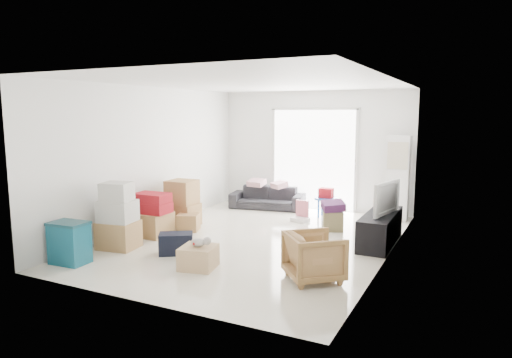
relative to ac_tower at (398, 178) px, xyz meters
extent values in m
cube|color=white|center=(-1.95, -2.65, -0.99)|extent=(4.50, 6.00, 0.24)
cube|color=white|center=(-1.95, -2.65, 1.95)|extent=(4.50, 6.00, 0.24)
cube|color=white|center=(-1.95, 0.47, 0.48)|extent=(4.50, 0.24, 2.70)
cube|color=white|center=(-1.95, -5.77, 0.48)|extent=(4.50, 0.24, 2.70)
cube|color=white|center=(-4.32, -2.65, 0.48)|extent=(0.24, 6.00, 2.70)
cube|color=white|center=(0.42, -2.65, 0.48)|extent=(0.24, 6.00, 2.70)
cube|color=white|center=(-1.95, 0.33, 0.27)|extent=(2.00, 0.01, 2.30)
cube|color=silver|center=(-2.95, 0.32, 0.27)|extent=(0.06, 0.04, 2.30)
cube|color=silver|center=(-0.95, 0.32, 0.27)|extent=(0.06, 0.04, 2.30)
cube|color=silver|center=(-1.95, 0.32, 1.42)|extent=(2.10, 0.04, 0.06)
cube|color=white|center=(0.00, 0.00, 0.00)|extent=(0.45, 0.30, 1.75)
cube|color=black|center=(0.05, -1.95, -0.61)|extent=(0.47, 1.58, 0.53)
imported|color=black|center=(0.05, -1.95, -0.29)|extent=(0.74, 1.05, 0.13)
imported|color=#2A2A30|center=(-2.89, -0.15, -0.54)|extent=(1.76, 0.79, 0.66)
cube|color=#E3A5AD|center=(-3.17, -0.14, -0.16)|extent=(0.36, 0.30, 0.11)
cube|color=#E3A5AD|center=(-2.58, -0.18, -0.16)|extent=(0.40, 0.39, 0.11)
imported|color=#AC7B4C|center=(-0.40, -4.07, -0.52)|extent=(0.93, 0.94, 0.71)
cube|color=#115065|center=(-3.85, -5.01, -0.73)|extent=(0.54, 0.40, 0.29)
cube|color=#115065|center=(-3.85, -5.01, -0.44)|extent=(0.54, 0.40, 0.29)
cube|color=#0C333D|center=(-3.85, -5.01, -0.27)|extent=(0.56, 0.41, 0.04)
cube|color=#A5784A|center=(-3.75, -4.10, -0.65)|extent=(0.66, 0.58, 0.45)
cube|color=beige|center=(-3.75, -4.10, -0.25)|extent=(0.61, 0.53, 0.35)
cube|color=beige|center=(-3.75, -4.10, 0.07)|extent=(0.53, 0.50, 0.30)
cube|color=#A5784A|center=(-3.75, -3.23, -0.66)|extent=(0.59, 0.59, 0.42)
cube|color=red|center=(-3.75, -3.23, -0.36)|extent=(0.64, 0.43, 0.19)
cube|color=red|center=(-3.75, -3.23, -0.18)|extent=(0.62, 0.42, 0.17)
cube|color=#A5784A|center=(-3.72, -2.35, -0.66)|extent=(0.61, 0.50, 0.43)
cube|color=#A5784A|center=(-3.72, -2.35, -0.21)|extent=(0.54, 0.54, 0.46)
cube|color=#A5784A|center=(-3.38, -2.65, -0.72)|extent=(0.49, 0.49, 0.32)
cube|color=black|center=(-2.72, -3.94, -0.71)|extent=(0.60, 0.54, 0.33)
cube|color=olive|center=(-0.94, -1.42, -0.69)|extent=(0.48, 0.48, 0.37)
cube|color=#461C45|center=(-0.94, -1.42, -0.44)|extent=(0.55, 0.55, 0.14)
cylinder|color=#1B54B1|center=(-1.39, -0.43, -0.47)|extent=(0.49, 0.49, 0.04)
cylinder|color=#1B54B1|center=(-1.27, -0.31, -0.68)|extent=(0.04, 0.04, 0.38)
cylinder|color=#1B54B1|center=(-1.51, -0.31, -0.68)|extent=(0.04, 0.04, 0.38)
cylinder|color=#1B54B1|center=(-1.51, -0.55, -0.68)|extent=(0.04, 0.04, 0.38)
cylinder|color=#1B54B1|center=(-1.27, -0.55, -0.68)|extent=(0.04, 0.04, 0.38)
cube|color=red|center=(-1.39, -0.43, -0.35)|extent=(0.28, 0.22, 0.20)
cube|color=silver|center=(-1.74, -1.03, -0.84)|extent=(0.37, 0.34, 0.08)
cube|color=#DC687E|center=(-1.74, -0.92, -0.63)|extent=(0.29, 0.10, 0.34)
cube|color=tan|center=(-2.03, -4.35, -0.72)|extent=(0.57, 0.57, 0.32)
ellipsoid|color=#B2ADA8|center=(-2.03, -4.35, -0.50)|extent=(0.22, 0.15, 0.12)
cube|color=#A81414|center=(-2.03, -4.35, -0.49)|extent=(0.19, 0.18, 0.03)
sphere|color=#B2ADA8|center=(-1.90, -4.32, -0.46)|extent=(0.12, 0.12, 0.12)
camera|label=1|loc=(1.48, -9.62, 1.32)|focal=32.00mm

